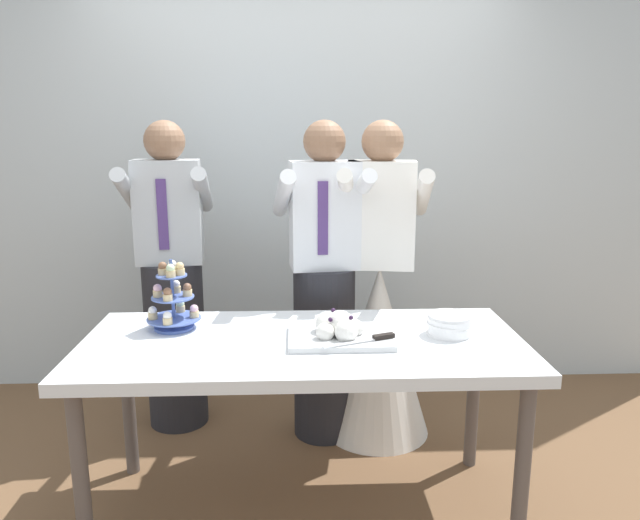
{
  "coord_description": "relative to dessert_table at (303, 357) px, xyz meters",
  "views": [
    {
      "loc": [
        -0.03,
        -2.31,
        1.63
      ],
      "look_at": [
        0.08,
        0.15,
        1.07
      ],
      "focal_mm": 33.63,
      "sensor_mm": 36.0,
      "label": 1
    }
  ],
  "objects": [
    {
      "name": "main_cake_tray",
      "position": [
        0.15,
        -0.01,
        0.11
      ],
      "size": [
        0.43,
        0.32,
        0.12
      ],
      "color": "silver",
      "rests_on": "dessert_table"
    },
    {
      "name": "ground_plane",
      "position": [
        0.0,
        0.0,
        -0.7
      ],
      "size": [
        8.0,
        8.0,
        0.0
      ],
      "primitive_type": "plane",
      "color": "brown"
    },
    {
      "name": "person_guest",
      "position": [
        -0.69,
        0.83,
        0.05
      ],
      "size": [
        0.49,
        0.52,
        1.66
      ],
      "color": "#232328",
      "rests_on": "ground_plane"
    },
    {
      "name": "person_groom",
      "position": [
        0.12,
        0.67,
        0.05
      ],
      "size": [
        0.51,
        0.54,
        1.66
      ],
      "color": "#232328",
      "rests_on": "ground_plane"
    },
    {
      "name": "person_bride",
      "position": [
        0.41,
        0.68,
        -0.12
      ],
      "size": [
        0.56,
        0.56,
        1.66
      ],
      "color": "white",
      "rests_on": "ground_plane"
    },
    {
      "name": "cupcake_stand",
      "position": [
        -0.55,
        0.16,
        0.2
      ],
      "size": [
        0.23,
        0.23,
        0.31
      ],
      "color": "#4C66B2",
      "rests_on": "dessert_table"
    },
    {
      "name": "rear_wall",
      "position": [
        0.0,
        1.42,
        0.75
      ],
      "size": [
        5.2,
        0.1,
        2.9
      ],
      "primitive_type": "cube",
      "color": "silver",
      "rests_on": "ground_plane"
    },
    {
      "name": "plate_stack",
      "position": [
        0.61,
        0.03,
        0.12
      ],
      "size": [
        0.19,
        0.19,
        0.09
      ],
      "color": "white",
      "rests_on": "dessert_table"
    },
    {
      "name": "dessert_table",
      "position": [
        0.0,
        0.0,
        0.0
      ],
      "size": [
        1.8,
        0.8,
        0.78
      ],
      "color": "silver",
      "rests_on": "ground_plane"
    }
  ]
}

